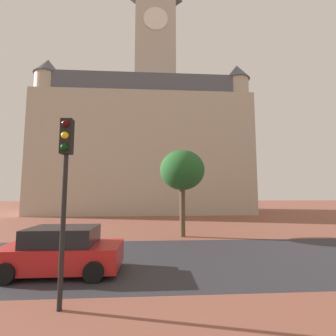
# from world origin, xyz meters

# --- Properties ---
(ground_plane) EXTENTS (120.00, 120.00, 0.00)m
(ground_plane) POSITION_xyz_m (0.00, 10.00, 0.00)
(ground_plane) COLOR brown
(street_asphalt_strip) EXTENTS (120.00, 7.02, 0.00)m
(street_asphalt_strip) POSITION_xyz_m (0.00, 9.94, 0.00)
(street_asphalt_strip) COLOR #2D2D33
(street_asphalt_strip) RESTS_ON ground_plane
(landmark_building) EXTENTS (27.18, 11.38, 34.45)m
(landmark_building) POSITION_xyz_m (-1.58, 32.07, 9.88)
(landmark_building) COLOR #B2A893
(landmark_building) RESTS_ON ground_plane
(car_red) EXTENTS (4.01, 2.05, 1.55)m
(car_red) POSITION_xyz_m (-3.73, 8.40, 0.74)
(car_red) COLOR red
(car_red) RESTS_ON ground_plane
(traffic_light_pole) EXTENTS (0.28, 0.34, 4.63)m
(traffic_light_pole) POSITION_xyz_m (-2.78, 5.81, 3.24)
(traffic_light_pole) COLOR black
(traffic_light_pole) RESTS_ON ground_plane
(tree_curb_far) EXTENTS (2.84, 2.84, 5.44)m
(tree_curb_far) POSITION_xyz_m (1.24, 14.54, 4.11)
(tree_curb_far) COLOR brown
(tree_curb_far) RESTS_ON ground_plane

